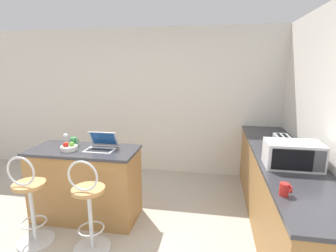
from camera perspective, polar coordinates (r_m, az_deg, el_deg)
name	(u,v)px	position (r m, az deg, el deg)	size (l,w,h in m)	color
wall_back	(149,102)	(4.81, -4.07, 5.19)	(12.00, 0.06, 2.60)	silver
breakfast_bar	(86,183)	(3.60, -17.45, -11.84)	(1.35, 0.62, 0.93)	#9E703D
counter_right	(281,192)	(3.50, 23.36, -13.13)	(0.67, 3.09, 0.93)	#9E703D
bar_stool_near	(30,202)	(3.32, -27.81, -14.45)	(0.40, 0.40, 1.05)	silver
bar_stool_far	(89,208)	(2.97, -16.85, -16.70)	(0.40, 0.40, 1.05)	silver
laptop	(101,145)	(3.35, -14.31, -4.03)	(0.36, 0.31, 0.21)	#B7BABF
microwave	(293,155)	(2.95, 25.52, -5.65)	(0.54, 0.34, 0.26)	silver
toaster	(282,142)	(3.57, 23.49, -3.19)	(0.19, 0.26, 0.17)	#9EA3A8
mug_white	(284,138)	(3.89, 23.85, -2.48)	(0.10, 0.08, 0.10)	white
wine_glass_tall	(66,136)	(3.74, -21.36, -2.12)	(0.07, 0.07, 0.14)	silver
fruit_bowl	(69,147)	(3.44, -20.78, -4.34)	(0.20, 0.20, 0.11)	silver
mug_green	(74,142)	(3.62, -19.83, -3.20)	(0.10, 0.08, 0.10)	#338447
mug_red	(285,189)	(2.33, 24.06, -12.48)	(0.09, 0.07, 0.10)	red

